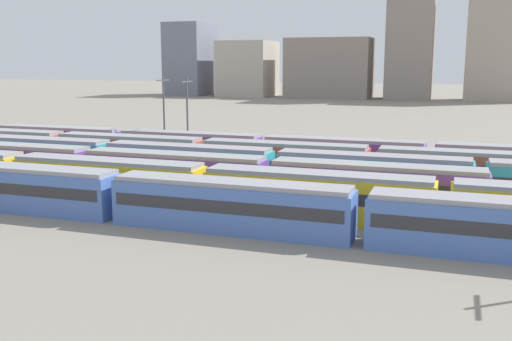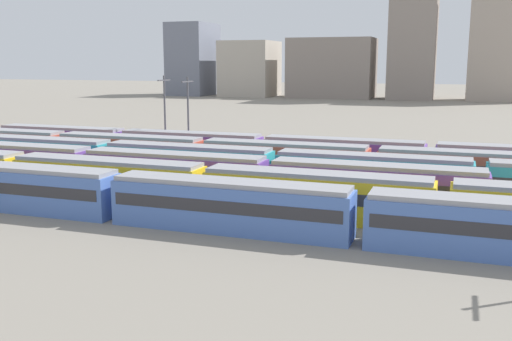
% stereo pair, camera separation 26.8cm
% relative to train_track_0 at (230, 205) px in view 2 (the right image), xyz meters
% --- Properties ---
extents(ground_plane, '(600.00, 600.00, 0.00)m').
position_rel_train_track_0_xyz_m(ground_plane, '(-27.62, 13.00, -1.90)').
color(ground_plane, gray).
extents(train_track_0, '(93.60, 3.06, 3.75)m').
position_rel_train_track_0_xyz_m(train_track_0, '(0.00, 0.00, 0.00)').
color(train_track_0, '#4C70BC').
rests_on(train_track_0, ground_plane).
extents(train_track_1, '(74.70, 3.06, 3.75)m').
position_rel_train_track_0_xyz_m(train_track_1, '(-4.28, 5.20, 0.00)').
color(train_track_1, yellow).
rests_on(train_track_1, ground_plane).
extents(train_track_2, '(55.80, 3.06, 3.75)m').
position_rel_train_track_0_xyz_m(train_track_2, '(-9.83, 10.40, -0.00)').
color(train_track_2, '#6B429E').
rests_on(train_track_2, ground_plane).
extents(train_track_3, '(112.50, 3.06, 3.75)m').
position_rel_train_track_0_xyz_m(train_track_3, '(17.47, 15.60, 0.00)').
color(train_track_3, teal).
rests_on(train_track_3, ground_plane).
extents(train_track_4, '(112.50, 3.06, 3.75)m').
position_rel_train_track_0_xyz_m(train_track_4, '(7.44, 20.80, 0.00)').
color(train_track_4, '#BC4C38').
rests_on(train_track_4, ground_plane).
extents(train_track_5, '(74.70, 3.06, 3.75)m').
position_rel_train_track_0_xyz_m(train_track_5, '(-6.11, 26.00, 0.00)').
color(train_track_5, '#6B429E').
rests_on(train_track_5, ground_plane).
extents(catenary_pole_1, '(0.24, 3.20, 10.48)m').
position_rel_train_track_0_xyz_m(catenary_pole_1, '(-20.71, 29.28, 3.89)').
color(catenary_pole_1, '#4C4C51').
rests_on(catenary_pole_1, ground_plane).
extents(catenary_pole_3, '(0.24, 3.20, 10.35)m').
position_rel_train_track_0_xyz_m(catenary_pole_3, '(-17.32, 29.17, 3.82)').
color(catenary_pole_3, '#4C4C51').
rests_on(catenary_pole_3, ground_plane).
extents(distant_building_0, '(14.19, 20.27, 26.60)m').
position_rel_train_track_0_xyz_m(distant_building_0, '(-80.53, 164.87, 11.40)').
color(distant_building_0, slate).
rests_on(distant_building_0, ground_plane).
extents(distant_building_1, '(18.35, 19.74, 19.80)m').
position_rel_train_track_0_xyz_m(distant_building_1, '(-57.78, 164.87, 8.00)').
color(distant_building_1, '#B2A899').
rests_on(distant_building_1, ground_plane).
extents(distant_building_2, '(28.85, 18.69, 20.44)m').
position_rel_train_track_0_xyz_m(distant_building_2, '(-27.31, 164.87, 8.32)').
color(distant_building_2, gray).
rests_on(distant_building_2, ground_plane).
extents(distant_building_3, '(14.76, 17.69, 43.60)m').
position_rel_train_track_0_xyz_m(distant_building_3, '(-0.27, 164.87, 19.90)').
color(distant_building_3, gray).
rests_on(distant_building_3, ground_plane).
extents(distant_building_4, '(22.84, 14.94, 40.92)m').
position_rel_train_track_0_xyz_m(distant_building_4, '(28.59, 164.87, 18.56)').
color(distant_building_4, '#A89989').
rests_on(distant_building_4, ground_plane).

